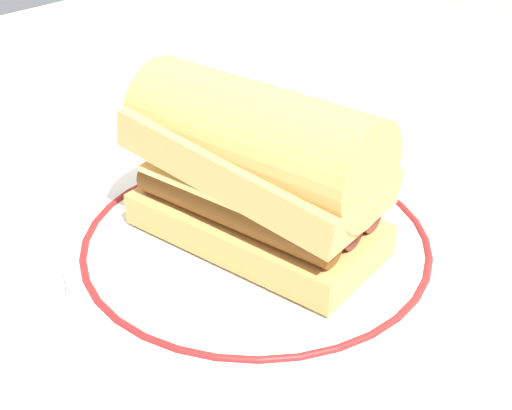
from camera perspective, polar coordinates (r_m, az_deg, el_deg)
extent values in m
plane|color=white|center=(0.55, 0.09, -6.18)|extent=(1.50, 1.50, 0.00)
cylinder|color=white|center=(0.57, 0.00, -3.31)|extent=(0.30, 0.30, 0.01)
torus|color=maroon|center=(0.57, 0.00, -2.82)|extent=(0.27, 0.27, 0.01)
cube|color=#DA9E52|center=(0.56, 0.00, -1.47)|extent=(0.20, 0.12, 0.03)
cylinder|color=brown|center=(0.53, -1.82, -0.40)|extent=(0.18, 0.05, 0.03)
cylinder|color=brown|center=(0.55, 0.00, 0.81)|extent=(0.18, 0.05, 0.03)
cylinder|color=brown|center=(0.57, 1.70, 1.95)|extent=(0.18, 0.05, 0.03)
cube|color=#EAD67A|center=(0.54, 0.00, 2.24)|extent=(0.17, 0.11, 0.01)
cube|color=#E29E57|center=(0.53, 0.00, 3.88)|extent=(0.21, 0.12, 0.06)
cylinder|color=#D89D50|center=(0.53, 0.00, 5.32)|extent=(0.20, 0.10, 0.08)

